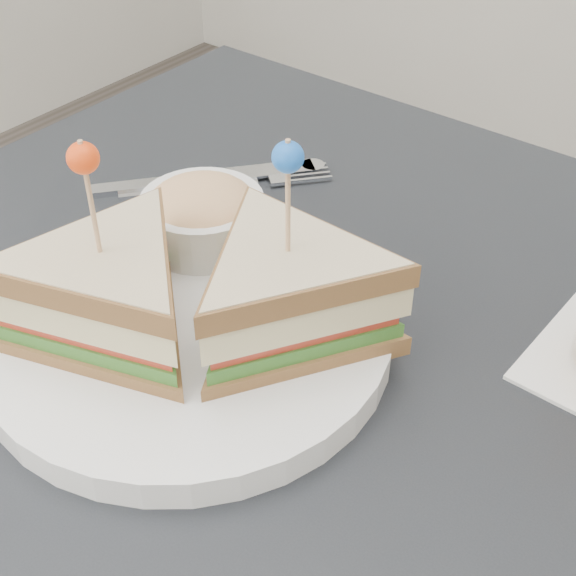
{
  "coord_description": "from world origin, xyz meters",
  "views": [
    {
      "loc": [
        0.28,
        -0.33,
        1.15
      ],
      "look_at": [
        0.01,
        0.01,
        0.8
      ],
      "focal_mm": 50.0,
      "sensor_mm": 36.0,
      "label": 1
    }
  ],
  "objects": [
    {
      "name": "table",
      "position": [
        0.0,
        0.0,
        0.67
      ],
      "size": [
        0.8,
        0.8,
        0.75
      ],
      "color": "black",
      "rests_on": "ground"
    },
    {
      "name": "plate_meal",
      "position": [
        -0.04,
        -0.03,
        0.8
      ],
      "size": [
        0.36,
        0.35,
        0.18
      ],
      "rotation": [
        0.0,
        0.0,
        -0.21
      ],
      "color": "white",
      "rests_on": "table"
    },
    {
      "name": "cutlery_fork",
      "position": [
        -0.16,
        0.15,
        0.75
      ],
      "size": [
        0.15,
        0.17,
        0.01
      ],
      "rotation": [
        0.0,
        0.0,
        -0.7
      ],
      "color": "silver",
      "rests_on": "table"
    },
    {
      "name": "cutlery_knife",
      "position": [
        -0.2,
        0.13,
        0.75
      ],
      "size": [
        0.16,
        0.19,
        0.01
      ],
      "rotation": [
        0.0,
        0.0,
        -0.69
      ],
      "color": "silver",
      "rests_on": "table"
    }
  ]
}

